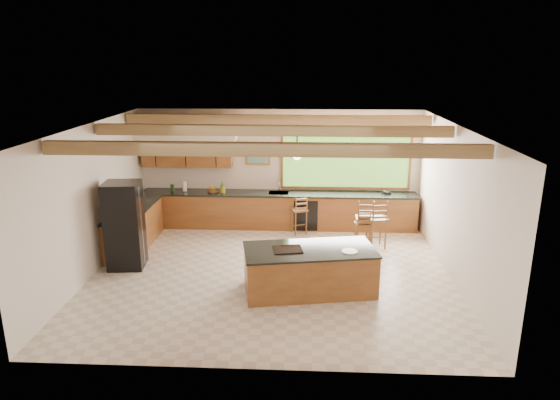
{
  "coord_description": "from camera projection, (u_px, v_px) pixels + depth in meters",
  "views": [
    {
      "loc": [
        0.65,
        -9.36,
        4.27
      ],
      "look_at": [
        0.14,
        0.8,
        1.34
      ],
      "focal_mm": 32.0,
      "sensor_mm": 36.0,
      "label": 1
    }
  ],
  "objects": [
    {
      "name": "refrigerator",
      "position": [
        125.0,
        225.0,
        10.31
      ],
      "size": [
        0.78,
        0.76,
        1.82
      ],
      "rotation": [
        0.0,
        0.0,
        0.1
      ],
      "color": "black",
      "rests_on": "ground"
    },
    {
      "name": "counter_run",
      "position": [
        245.0,
        214.0,
        12.52
      ],
      "size": [
        7.12,
        3.1,
        1.23
      ],
      "color": "brown",
      "rests_on": "ground"
    },
    {
      "name": "bar_stool_c",
      "position": [
        365.0,
        220.0,
        11.38
      ],
      "size": [
        0.43,
        0.43,
        1.16
      ],
      "rotation": [
        0.0,
        0.0,
        -0.04
      ],
      "color": "brown",
      "rests_on": "ground"
    },
    {
      "name": "ground",
      "position": [
        271.0,
        273.0,
        10.19
      ],
      "size": [
        7.2,
        7.2,
        0.0
      ],
      "primitive_type": "plane",
      "color": "beige",
      "rests_on": "ground"
    },
    {
      "name": "bar_stool_b",
      "position": [
        377.0,
        220.0,
        11.37
      ],
      "size": [
        0.5,
        0.5,
        1.16
      ],
      "rotation": [
        0.0,
        0.0,
        0.23
      ],
      "color": "brown",
      "rests_on": "ground"
    },
    {
      "name": "bar_stool_d",
      "position": [
        363.0,
        225.0,
        11.43
      ],
      "size": [
        0.37,
        0.37,
        0.94
      ],
      "rotation": [
        0.0,
        0.0,
        0.12
      ],
      "color": "brown",
      "rests_on": "ground"
    },
    {
      "name": "island",
      "position": [
        309.0,
        270.0,
        9.35
      ],
      "size": [
        2.58,
        1.54,
        0.86
      ],
      "rotation": [
        0.0,
        0.0,
        0.17
      ],
      "color": "brown",
      "rests_on": "ground"
    },
    {
      "name": "room_shell",
      "position": [
        265.0,
        161.0,
        10.22
      ],
      "size": [
        7.27,
        6.54,
        3.02
      ],
      "color": "beige",
      "rests_on": "ground"
    },
    {
      "name": "bar_stool_a",
      "position": [
        299.0,
        211.0,
        12.3
      ],
      "size": [
        0.48,
        0.48,
        1.03
      ],
      "rotation": [
        0.0,
        0.0,
        0.4
      ],
      "color": "brown",
      "rests_on": "ground"
    }
  ]
}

